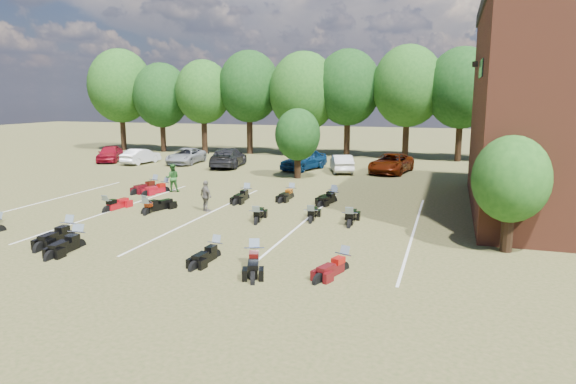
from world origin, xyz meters
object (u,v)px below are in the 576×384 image
at_px(car_0, 110,154).
at_px(person_green, 173,178).
at_px(person_grey, 206,196).
at_px(motorcycle_3, 76,245).
at_px(motorcycle_7, 107,212).
at_px(motorcycle_14, 155,190).
at_px(car_4, 304,160).

bearing_deg(car_0, person_green, -64.85).
height_order(person_grey, motorcycle_3, person_grey).
relative_size(person_green, motorcycle_7, 0.78).
xyz_separation_m(motorcycle_3, motorcycle_7, (-2.60, 5.38, 0.00)).
height_order(person_grey, motorcycle_14, person_grey).
distance_m(person_green, motorcycle_3, 11.60).
distance_m(car_0, car_4, 17.88).
bearing_deg(car_0, person_grey, -65.71).
height_order(car_4, person_green, person_green).
bearing_deg(motorcycle_14, person_green, 3.26).
bearing_deg(car_4, person_grey, -74.56).
distance_m(car_4, person_grey, 16.04).
height_order(car_4, person_grey, car_4).
height_order(car_0, person_grey, person_grey).
relative_size(car_4, motorcycle_7, 2.15).
height_order(car_0, motorcycle_3, car_0).
distance_m(car_0, person_grey, 23.32).
relative_size(person_green, person_grey, 1.08).
xyz_separation_m(car_0, motorcycle_7, (12.57, -17.24, -0.73)).
bearing_deg(motorcycle_14, motorcycle_7, -69.64).
bearing_deg(motorcycle_14, person_grey, -27.59).
relative_size(car_4, motorcycle_14, 1.98).
xyz_separation_m(car_4, motorcycle_7, (-5.30, -17.63, -0.80)).
xyz_separation_m(person_green, motorcycle_3, (2.30, -11.34, -0.86)).
distance_m(person_grey, motorcycle_7, 5.06).
bearing_deg(person_green, motorcycle_7, 62.39).
height_order(motorcycle_7, motorcycle_14, motorcycle_14).
relative_size(motorcycle_3, motorcycle_7, 0.93).
relative_size(car_0, car_4, 0.91).
height_order(motorcycle_3, motorcycle_14, motorcycle_14).
xyz_separation_m(motorcycle_7, motorcycle_14, (-1.10, 6.13, 0.00)).
bearing_deg(motorcycle_14, car_4, 71.10).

